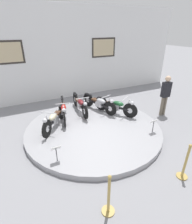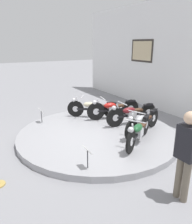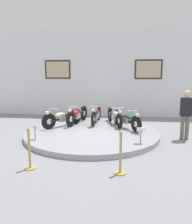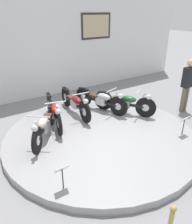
{
  "view_description": "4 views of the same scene",
  "coord_description": "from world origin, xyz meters",
  "px_view_note": "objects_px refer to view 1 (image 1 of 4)",
  "views": [
    {
      "loc": [
        -2.37,
        -5.11,
        3.49
      ],
      "look_at": [
        0.25,
        0.3,
        0.58
      ],
      "focal_mm": 28.0,
      "sensor_mm": 36.0,
      "label": 1
    },
    {
      "loc": [
        5.48,
        -3.27,
        2.83
      ],
      "look_at": [
        -0.24,
        0.09,
        0.73
      ],
      "focal_mm": 35.0,
      "sensor_mm": 36.0,
      "label": 2
    },
    {
      "loc": [
        1.12,
        -7.85,
        2.3
      ],
      "look_at": [
        0.15,
        -0.01,
        0.9
      ],
      "focal_mm": 35.0,
      "sensor_mm": 36.0,
      "label": 3
    },
    {
      "loc": [
        -2.87,
        -4.08,
        3.09
      ],
      "look_at": [
        -0.09,
        0.08,
        0.75
      ],
      "focal_mm": 35.0,
      "sensor_mm": 36.0,
      "label": 4
    }
  ],
  "objects_px": {
    "motorcycle_cream": "(54,118)",
    "motorcycle_maroon": "(80,104)",
    "info_placard_front_centre": "(154,123)",
    "motorcycle_silver": "(99,103)",
    "stanchion_post_left_of_entry": "(109,200)",
    "stanchion_post_right_of_entry": "(185,166)",
    "motorcycle_green": "(116,106)",
    "motorcycle_red": "(63,109)",
    "info_placard_front_left": "(56,150)",
    "visitor_standing": "(165,93)"
  },
  "relations": [
    {
      "from": "stanchion_post_right_of_entry",
      "to": "info_placard_front_centre",
      "type": "bearing_deg",
      "value": 71.52
    },
    {
      "from": "motorcycle_silver",
      "to": "stanchion_post_right_of_entry",
      "type": "xyz_separation_m",
      "value": [
        0.29,
        -4.18,
        -0.2
      ]
    },
    {
      "from": "motorcycle_green",
      "to": "visitor_standing",
      "type": "height_order",
      "value": "visitor_standing"
    },
    {
      "from": "motorcycle_green",
      "to": "info_placard_front_centre",
      "type": "distance_m",
      "value": 1.85
    },
    {
      "from": "visitor_standing",
      "to": "motorcycle_maroon",
      "type": "bearing_deg",
      "value": 155.98
    },
    {
      "from": "motorcycle_red",
      "to": "motorcycle_cream",
      "type": "bearing_deg",
      "value": -130.94
    },
    {
      "from": "visitor_standing",
      "to": "stanchion_post_left_of_entry",
      "type": "distance_m",
      "value": 5.32
    },
    {
      "from": "motorcycle_maroon",
      "to": "stanchion_post_left_of_entry",
      "type": "bearing_deg",
      "value": -103.94
    },
    {
      "from": "stanchion_post_left_of_entry",
      "to": "info_placard_front_centre",
      "type": "bearing_deg",
      "value": 32.78
    },
    {
      "from": "motorcycle_cream",
      "to": "stanchion_post_left_of_entry",
      "type": "height_order",
      "value": "stanchion_post_left_of_entry"
    },
    {
      "from": "motorcycle_red",
      "to": "visitor_standing",
      "type": "relative_size",
      "value": 1.13
    },
    {
      "from": "motorcycle_red",
      "to": "info_placard_front_centre",
      "type": "height_order",
      "value": "motorcycle_red"
    },
    {
      "from": "info_placard_front_centre",
      "to": "stanchion_post_right_of_entry",
      "type": "bearing_deg",
      "value": -108.48
    },
    {
      "from": "motorcycle_green",
      "to": "stanchion_post_left_of_entry",
      "type": "distance_m",
      "value": 4.33
    },
    {
      "from": "info_placard_front_centre",
      "to": "stanchion_post_right_of_entry",
      "type": "distance_m",
      "value": 1.91
    },
    {
      "from": "visitor_standing",
      "to": "stanchion_post_left_of_entry",
      "type": "xyz_separation_m",
      "value": [
        -4.39,
        -2.93,
        -0.65
      ]
    },
    {
      "from": "motorcycle_cream",
      "to": "info_placard_front_centre",
      "type": "xyz_separation_m",
      "value": [
        2.99,
        -1.81,
        -0.01
      ]
    },
    {
      "from": "motorcycle_silver",
      "to": "motorcycle_green",
      "type": "bearing_deg",
      "value": -49.58
    },
    {
      "from": "stanchion_post_left_of_entry",
      "to": "stanchion_post_right_of_entry",
      "type": "height_order",
      "value": "same"
    },
    {
      "from": "info_placard_front_centre",
      "to": "stanchion_post_left_of_entry",
      "type": "bearing_deg",
      "value": -147.22
    },
    {
      "from": "motorcycle_maroon",
      "to": "stanchion_post_right_of_entry",
      "type": "xyz_separation_m",
      "value": [
        1.1,
        -4.4,
        -0.22
      ]
    },
    {
      "from": "motorcycle_red",
      "to": "motorcycle_maroon",
      "type": "bearing_deg",
      "value": 15.44
    },
    {
      "from": "motorcycle_cream",
      "to": "motorcycle_silver",
      "type": "height_order",
      "value": "motorcycle_cream"
    },
    {
      "from": "info_placard_front_centre",
      "to": "stanchion_post_right_of_entry",
      "type": "height_order",
      "value": "stanchion_post_right_of_entry"
    },
    {
      "from": "info_placard_front_left",
      "to": "info_placard_front_centre",
      "type": "relative_size",
      "value": 1.0
    },
    {
      "from": "motorcycle_red",
      "to": "visitor_standing",
      "type": "bearing_deg",
      "value": -16.95
    },
    {
      "from": "motorcycle_maroon",
      "to": "motorcycle_green",
      "type": "bearing_deg",
      "value": -31.54
    },
    {
      "from": "motorcycle_maroon",
      "to": "visitor_standing",
      "type": "xyz_separation_m",
      "value": [
        3.29,
        -1.47,
        0.43
      ]
    },
    {
      "from": "motorcycle_cream",
      "to": "motorcycle_green",
      "type": "relative_size",
      "value": 0.94
    },
    {
      "from": "motorcycle_green",
      "to": "info_placard_front_left",
      "type": "height_order",
      "value": "motorcycle_green"
    },
    {
      "from": "info_placard_front_centre",
      "to": "motorcycle_green",
      "type": "bearing_deg",
      "value": 102.53
    },
    {
      "from": "visitor_standing",
      "to": "motorcycle_green",
      "type": "bearing_deg",
      "value": 161.41
    },
    {
      "from": "motorcycle_red",
      "to": "info_placard_front_left",
      "type": "relative_size",
      "value": 3.85
    },
    {
      "from": "motorcycle_cream",
      "to": "motorcycle_maroon",
      "type": "relative_size",
      "value": 0.8
    },
    {
      "from": "visitor_standing",
      "to": "info_placard_front_left",
      "type": "bearing_deg",
      "value": -167.17
    },
    {
      "from": "motorcycle_silver",
      "to": "info_placard_front_centre",
      "type": "bearing_deg",
      "value": -69.49
    },
    {
      "from": "motorcycle_maroon",
      "to": "info_placard_front_left",
      "type": "bearing_deg",
      "value": -123.05
    },
    {
      "from": "stanchion_post_right_of_entry",
      "to": "stanchion_post_left_of_entry",
      "type": "bearing_deg",
      "value": 180.0
    },
    {
      "from": "info_placard_front_left",
      "to": "stanchion_post_left_of_entry",
      "type": "relative_size",
      "value": 0.5
    },
    {
      "from": "motorcycle_cream",
      "to": "stanchion_post_right_of_entry",
      "type": "bearing_deg",
      "value": -56.44
    },
    {
      "from": "motorcycle_silver",
      "to": "visitor_standing",
      "type": "height_order",
      "value": "visitor_standing"
    },
    {
      "from": "motorcycle_cream",
      "to": "motorcycle_maroon",
      "type": "distance_m",
      "value": 1.52
    },
    {
      "from": "motorcycle_silver",
      "to": "info_placard_front_left",
      "type": "height_order",
      "value": "motorcycle_silver"
    },
    {
      "from": "motorcycle_red",
      "to": "stanchion_post_right_of_entry",
      "type": "xyz_separation_m",
      "value": [
        1.9,
        -4.18,
        -0.22
      ]
    },
    {
      "from": "motorcycle_maroon",
      "to": "motorcycle_silver",
      "type": "distance_m",
      "value": 0.84
    },
    {
      "from": "motorcycle_cream",
      "to": "motorcycle_green",
      "type": "distance_m",
      "value": 2.59
    },
    {
      "from": "motorcycle_red",
      "to": "info_placard_front_centre",
      "type": "relative_size",
      "value": 3.85
    },
    {
      "from": "motorcycle_silver",
      "to": "stanchion_post_right_of_entry",
      "type": "relative_size",
      "value": 1.83
    },
    {
      "from": "visitor_standing",
      "to": "stanchion_post_left_of_entry",
      "type": "height_order",
      "value": "visitor_standing"
    },
    {
      "from": "motorcycle_maroon",
      "to": "info_placard_front_centre",
      "type": "distance_m",
      "value": 3.11
    }
  ]
}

